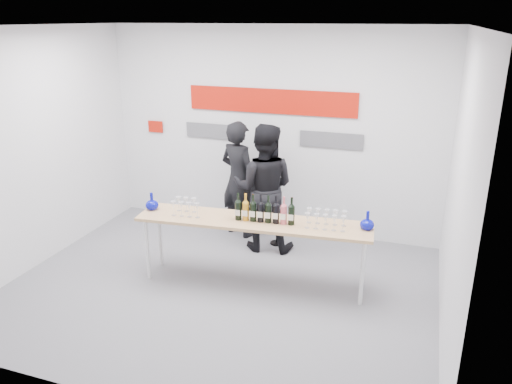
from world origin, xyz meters
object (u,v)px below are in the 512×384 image
tasting_table (253,225)px  mic_stand (277,213)px  presenter_left (239,179)px  presenter_right (264,188)px

tasting_table → mic_stand: mic_stand is taller
tasting_table → mic_stand: 1.20m
presenter_left → presenter_right: (0.50, -0.34, 0.03)m
tasting_table → mic_stand: size_ratio=1.78×
presenter_left → tasting_table: bearing=139.0°
tasting_table → presenter_right: size_ratio=1.59×
presenter_left → presenter_right: size_ratio=0.97×
presenter_right → tasting_table: bearing=92.7°
mic_stand → presenter_right: bearing=-152.5°
presenter_left → presenter_right: bearing=167.3°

